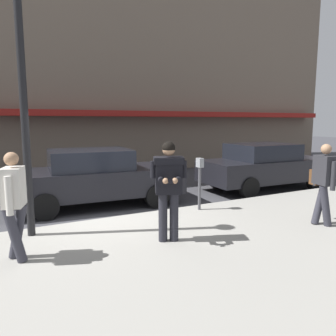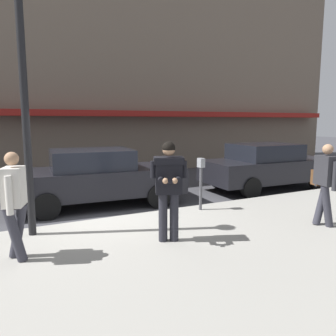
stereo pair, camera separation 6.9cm
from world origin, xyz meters
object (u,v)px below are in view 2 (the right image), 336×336
at_px(parked_sedan_mid, 97,177).
at_px(pedestrian_in_light_coat, 14,199).
at_px(pedestrian_with_bag, 325,180).
at_px(man_texting_on_phone, 169,181).
at_px(street_lamp_post, 23,73).
at_px(parking_meter, 201,176).
at_px(parked_sedan_far, 267,166).

relative_size(parked_sedan_mid, pedestrian_in_light_coat, 2.72).
distance_m(pedestrian_in_light_coat, pedestrian_with_bag, 5.82).
relative_size(man_texting_on_phone, street_lamp_post, 0.37).
bearing_deg(parked_sedan_mid, man_texting_on_phone, -84.49).
relative_size(street_lamp_post, parking_meter, 3.84).
bearing_deg(pedestrian_in_light_coat, parking_meter, 15.68).
relative_size(parked_sedan_mid, man_texting_on_phone, 2.56).
height_order(man_texting_on_phone, parking_meter, man_texting_on_phone).
distance_m(man_texting_on_phone, parking_meter, 2.26).
bearing_deg(man_texting_on_phone, pedestrian_with_bag, -11.10).
relative_size(pedestrian_with_bag, parking_meter, 1.34).
height_order(parked_sedan_mid, street_lamp_post, street_lamp_post).
height_order(parked_sedan_mid, parking_meter, parked_sedan_mid).
height_order(pedestrian_in_light_coat, parking_meter, pedestrian_in_light_coat).
bearing_deg(parked_sedan_far, street_lamp_post, -167.39).
bearing_deg(pedestrian_with_bag, parked_sedan_mid, 130.48).
distance_m(pedestrian_with_bag, street_lamp_post, 6.18).
relative_size(man_texting_on_phone, pedestrian_in_light_coat, 1.06).
distance_m(parked_sedan_mid, street_lamp_post, 3.65).
bearing_deg(pedestrian_with_bag, pedestrian_in_light_coat, 169.99).
distance_m(pedestrian_in_light_coat, street_lamp_post, 2.33).
distance_m(parked_sedan_far, man_texting_on_phone, 6.19).
distance_m(parked_sedan_far, pedestrian_in_light_coat, 8.27).
height_order(parked_sedan_far, parking_meter, parked_sedan_far).
height_order(man_texting_on_phone, street_lamp_post, street_lamp_post).
relative_size(parked_sedan_far, man_texting_on_phone, 2.52).
distance_m(parked_sedan_mid, pedestrian_with_bag, 5.57).
bearing_deg(parked_sedan_mid, street_lamp_post, -130.89).
xyz_separation_m(man_texting_on_phone, pedestrian_in_light_coat, (-2.47, 0.37, -0.14)).
relative_size(parked_sedan_mid, pedestrian_with_bag, 2.72).
bearing_deg(parked_sedan_far, pedestrian_in_light_coat, -160.34).
distance_m(parked_sedan_far, parking_meter, 4.01).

